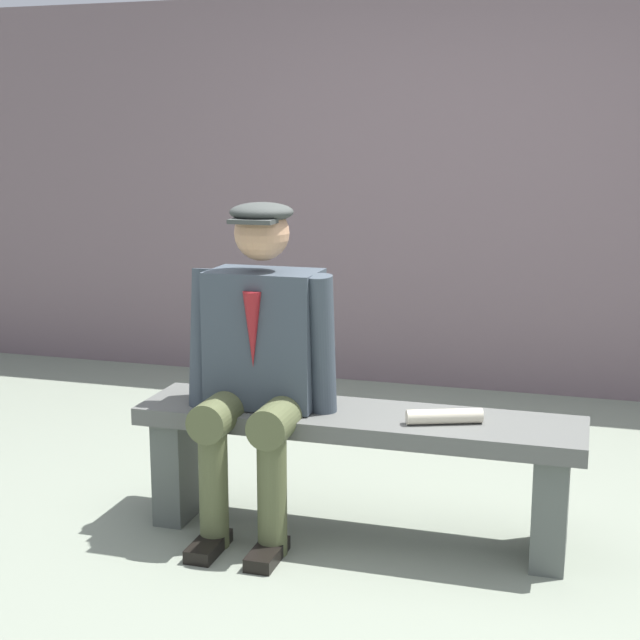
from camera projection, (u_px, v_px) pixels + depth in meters
The scene contains 5 objects.
ground_plane at pixel (356, 533), 3.63m from camera, with size 30.00×30.00×0.00m, color gray.
bench at pixel (357, 447), 3.56m from camera, with size 1.70×0.40×0.49m.
seated_man at pixel (260, 354), 3.54m from camera, with size 0.59×0.57×1.28m.
rolled_magazine at pixel (444, 416), 3.39m from camera, with size 0.06×0.06×0.28m, color beige.
stadium_wall at pixel (454, 194), 5.60m from camera, with size 12.00×0.24×2.34m, color #68575D.
Camera 1 is at (-0.83, 3.30, 1.53)m, focal length 52.28 mm.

